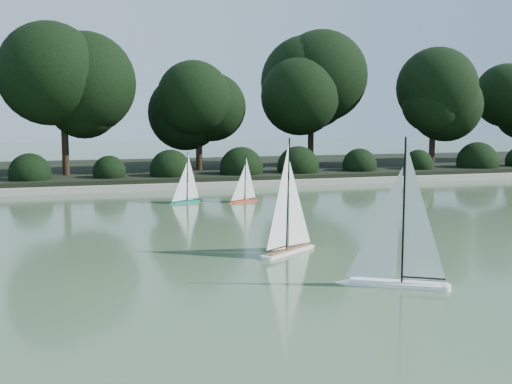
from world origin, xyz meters
TOP-DOWN VIEW (x-y plane):
  - ground at (0.00, 0.00)m, footprint 80.00×80.00m
  - pond_coping at (0.00, 9.00)m, footprint 40.00×0.35m
  - far_bank at (0.00, 13.00)m, footprint 40.00×8.00m
  - tree_line at (1.23, 11.44)m, footprint 26.31×3.93m
  - shrub_hedge at (0.00, 9.90)m, footprint 29.10×1.10m
  - sailboat_white_a at (0.71, -1.47)m, footprint 1.30×0.87m
  - sailboat_white_b at (0.24, 0.66)m, footprint 1.19×0.91m
  - sailboat_orange at (0.94, 6.13)m, footprint 0.83×0.43m
  - sailboat_teal at (-0.39, 6.37)m, footprint 0.88×0.50m

SIDE VIEW (x-z plane):
  - ground at x=0.00m, z-range 0.00..0.00m
  - pond_coping at x=0.00m, z-range 0.00..0.18m
  - far_bank at x=0.00m, z-range 0.00..0.30m
  - sailboat_orange at x=0.94m, z-range -0.40..0.77m
  - sailboat_teal at x=-0.39m, z-range -0.43..0.82m
  - sailboat_white_b at x=0.24m, z-range -0.63..1.20m
  - sailboat_white_a at x=0.71m, z-range -0.66..1.26m
  - shrub_hedge at x=0.00m, z-range -0.10..1.00m
  - tree_line at x=1.23m, z-range 0.45..4.83m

